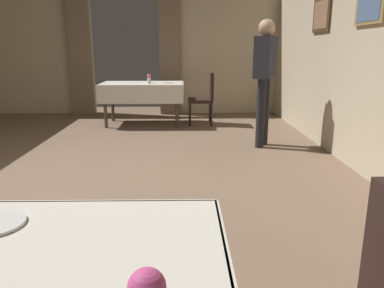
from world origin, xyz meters
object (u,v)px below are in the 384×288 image
at_px(plate_mid_b, 168,83).
at_px(person_waiter_by_doorway, 265,73).
at_px(flower_vase_mid, 149,78).
at_px(dining_table_mid, 143,89).
at_px(chair_mid_right, 205,96).

relative_size(plate_mid_b, person_waiter_by_doorway, 0.12).
bearing_deg(flower_vase_mid, dining_table_mid, 132.27).
height_order(flower_vase_mid, plate_mid_b, flower_vase_mid).
bearing_deg(flower_vase_mid, chair_mid_right, 7.64).
xyz_separation_m(chair_mid_right, plate_mid_b, (-0.67, -0.10, 0.24)).
bearing_deg(person_waiter_by_doorway, chair_mid_right, 114.26).
bearing_deg(dining_table_mid, plate_mid_b, -14.53).
height_order(chair_mid_right, person_waiter_by_doorway, person_waiter_by_doorway).
bearing_deg(plate_mid_b, dining_table_mid, 165.47).
relative_size(chair_mid_right, person_waiter_by_doorway, 0.54).
bearing_deg(chair_mid_right, plate_mid_b, -171.27).
relative_size(dining_table_mid, chair_mid_right, 1.58).
relative_size(chair_mid_right, flower_vase_mid, 5.45).
height_order(flower_vase_mid, person_waiter_by_doorway, person_waiter_by_doorway).
distance_m(chair_mid_right, plate_mid_b, 0.72).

